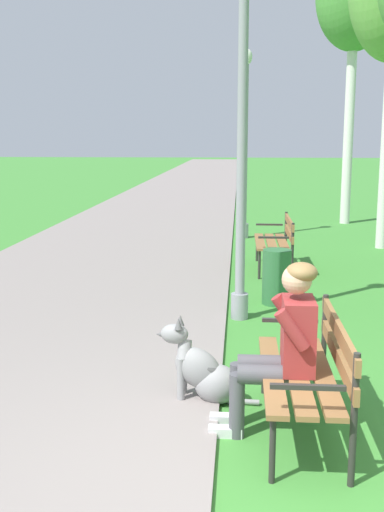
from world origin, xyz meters
TOP-DOWN VIEW (x-y plane):
  - ground_plane at (0.00, 0.00)m, footprint 120.00×120.00m
  - paved_path at (-2.42, 24.00)m, footprint 4.19×60.00m
  - park_bench_near at (0.33, 0.89)m, footprint 0.55×1.50m
  - park_bench_mid at (0.42, 6.53)m, footprint 0.55×1.50m
  - person_seated_on_near_bench at (0.12, 0.89)m, footprint 0.74×0.49m
  - dog_grey at (-0.45, 1.36)m, footprint 0.83×0.31m
  - lamp_post_near at (-0.17, 3.74)m, footprint 0.24×0.24m
  - lamp_post_mid at (-0.10, 9.70)m, footprint 0.24×0.24m
  - litter_bin at (0.29, 4.44)m, footprint 0.36×0.36m

SIDE VIEW (x-z plane):
  - ground_plane at x=0.00m, z-range 0.00..0.00m
  - paved_path at x=-2.42m, z-range 0.00..0.04m
  - dog_grey at x=-0.45m, z-range -0.09..0.61m
  - litter_bin at x=0.29m, z-range 0.00..0.70m
  - park_bench_near at x=0.33m, z-range 0.09..0.94m
  - park_bench_mid at x=0.42m, z-range 0.09..0.94m
  - person_seated_on_near_bench at x=0.12m, z-range 0.06..1.31m
  - lamp_post_mid at x=-0.10m, z-range 0.07..3.88m
  - lamp_post_near at x=-0.17m, z-range 0.07..3.93m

